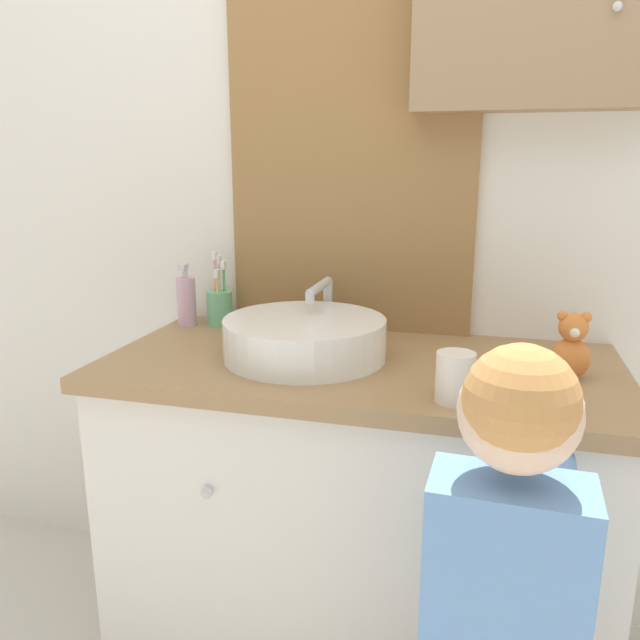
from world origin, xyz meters
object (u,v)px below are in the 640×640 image
teddy_bear (571,347)px  soap_dispenser (186,300)px  child_figure (503,618)px  sink_basin (306,337)px  drinking_cup (455,377)px  toothbrush_holder (220,306)px

teddy_bear → soap_dispenser: bearing=168.8°
soap_dispenser → child_figure: size_ratio=0.17×
sink_basin → child_figure: size_ratio=0.42×
soap_dispenser → drinking_cup: soap_dispenser is taller
sink_basin → soap_dispenser: size_ratio=2.48×
toothbrush_holder → soap_dispenser: bearing=-163.2°
teddy_bear → sink_basin: bearing=-179.8°
toothbrush_holder → child_figure: size_ratio=0.20×
sink_basin → toothbrush_holder: bearing=144.8°
sink_basin → child_figure: child_figure is taller
drinking_cup → soap_dispenser: bearing=152.7°
sink_basin → toothbrush_holder: toothbrush_holder is taller
sink_basin → teddy_bear: 0.57m
sink_basin → toothbrush_holder: size_ratio=2.09×
sink_basin → teddy_bear: bearing=0.2°
drinking_cup → teddy_bear: bearing=41.0°
soap_dispenser → drinking_cup: bearing=-27.3°
sink_basin → toothbrush_holder: 0.38m
teddy_bear → child_figure: bearing=-103.8°
child_figure → drinking_cup: 0.41m
sink_basin → soap_dispenser: (-0.39, 0.19, 0.02)m
sink_basin → drinking_cup: sink_basin is taller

